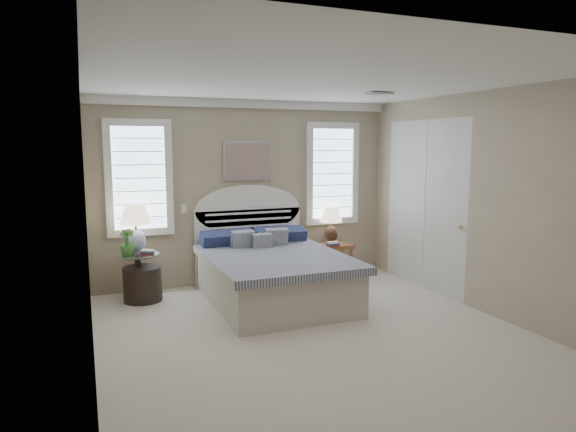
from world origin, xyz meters
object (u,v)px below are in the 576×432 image
Objects in this scene: lamp_right at (331,221)px; lamp_left at (136,222)px; side_table_left at (138,272)px; floor_pot at (143,284)px; nightstand_right at (335,253)px; bed at (271,271)px.

lamp_left is at bearing -177.88° from lamp_right.
lamp_left is 1.16× the size of lamp_right.
side_table_left is 1.25× the size of floor_pot.
bed is at bearing -151.97° from nightstand_right.
lamp_left reaches higher than side_table_left.
nightstand_right is at bearing 1.94° from side_table_left.
side_table_left is (-1.65, 0.59, 0.00)m from bed.
nightstand_right is 0.51m from lamp_right.
side_table_left reaches higher than nightstand_right.
bed is 4.53× the size of floor_pot.
bed is 4.00× the size of lamp_right.
bed is at bearing -19.41° from floor_pot.
lamp_left is at bearing 155.99° from bed.
bed is 4.29× the size of nightstand_right.
bed is at bearing -147.17° from lamp_right.
lamp_right is at bearing 2.12° from lamp_left.
floor_pot is 0.82m from lamp_left.
nightstand_right is at bearing -0.80° from lamp_left.
bed is 1.75m from side_table_left.
lamp_right reaches higher than side_table_left.
lamp_left is (-1.65, 0.73, 0.65)m from bed.
lamp_right is (2.96, 0.25, 0.49)m from side_table_left.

